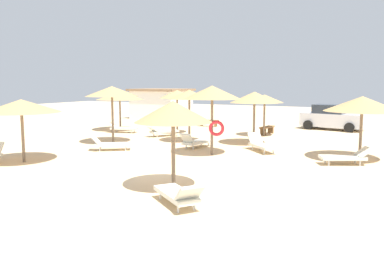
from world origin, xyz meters
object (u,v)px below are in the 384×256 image
(lounger_5, at_px, (122,128))
(parasol_1, at_px, (112,92))
(parasol_8, at_px, (212,93))
(lounger_3, at_px, (196,141))
(lounger_2, at_px, (346,157))
(parasol_6, at_px, (21,106))
(parasol_5, at_px, (120,96))
(lounger_1, at_px, (110,144))
(lounger_4, at_px, (261,144))
(parasol_0, at_px, (173,112))
(parasol_3, at_px, (189,95))
(bench_0, at_px, (208,122))
(parasol_4, at_px, (254,97))
(parasol_9, at_px, (265,99))
(parasol_2, at_px, (362,104))
(lounger_0, at_px, (179,194))
(parked_car, at_px, (332,118))
(lounger_7, at_px, (162,131))
(beach_cabana, at_px, (162,103))
(parasol_7, at_px, (177,94))
(bench_1, at_px, (267,129))

(lounger_5, bearing_deg, parasol_1, -58.65)
(parasol_8, height_order, lounger_3, parasol_8)
(lounger_2, bearing_deg, parasol_6, -155.02)
(parasol_5, relative_size, lounger_2, 1.60)
(lounger_1, relative_size, lounger_4, 1.07)
(parasol_0, xyz_separation_m, parasol_3, (-3.86, 8.38, 0.22))
(parasol_6, bearing_deg, bench_0, 84.90)
(parasol_8, bearing_deg, parasol_4, 78.61)
(parasol_9, distance_m, lounger_3, 6.32)
(parasol_2, distance_m, lounger_0, 9.67)
(bench_0, bearing_deg, parked_car, 14.19)
(lounger_5, relative_size, lounger_7, 1.03)
(parasol_0, height_order, parasol_5, parasol_0)
(lounger_1, xyz_separation_m, lounger_3, (3.33, 2.46, 0.00))
(lounger_4, relative_size, bench_0, 1.15)
(lounger_2, bearing_deg, lounger_0, -114.53)
(beach_cabana, bearing_deg, lounger_5, -72.46)
(parasol_1, height_order, parasol_6, parasol_1)
(parasol_1, xyz_separation_m, lounger_2, (11.61, -0.16, -2.42))
(parasol_6, height_order, bench_0, parasol_6)
(parasol_7, relative_size, bench_1, 1.78)
(lounger_1, bearing_deg, beach_cabana, 113.41)
(parasol_0, distance_m, parasol_5, 14.97)
(lounger_4, bearing_deg, parasol_3, 166.03)
(parasol_6, bearing_deg, parasol_9, 61.77)
(parasol_6, relative_size, parked_car, 0.72)
(parasol_0, distance_m, lounger_1, 7.60)
(parasol_0, height_order, parasol_7, parasol_7)
(parasol_7, xyz_separation_m, parked_car, (8.55, 6.35, -1.65))
(parasol_5, distance_m, parasol_7, 4.21)
(lounger_7, bearing_deg, lounger_4, -17.86)
(lounger_3, xyz_separation_m, parked_car, (4.96, 10.84, 0.50))
(parasol_3, bearing_deg, lounger_2, -16.30)
(lounger_0, xyz_separation_m, beach_cabana, (-13.55, 20.97, 1.03))
(parasol_8, height_order, bench_1, parasol_8)
(parasol_2, distance_m, lounger_4, 4.67)
(parasol_7, height_order, bench_1, parasol_7)
(parasol_8, xyz_separation_m, parked_car, (3.55, 12.04, -1.91))
(lounger_1, height_order, bench_1, lounger_1)
(parasol_0, height_order, lounger_1, parasol_0)
(lounger_5, distance_m, beach_cabana, 10.40)
(parasol_7, bearing_deg, parasol_1, -101.96)
(lounger_0, relative_size, lounger_5, 0.94)
(lounger_1, bearing_deg, lounger_5, 122.77)
(parasol_4, xyz_separation_m, parasol_9, (-0.43, 3.29, -0.20))
(parasol_6, bearing_deg, lounger_1, 69.81)
(parasol_6, bearing_deg, beach_cabana, 105.51)
(parasol_7, relative_size, bench_0, 1.78)
(lounger_1, bearing_deg, lounger_0, -39.20)
(lounger_5, bearing_deg, lounger_3, -23.74)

